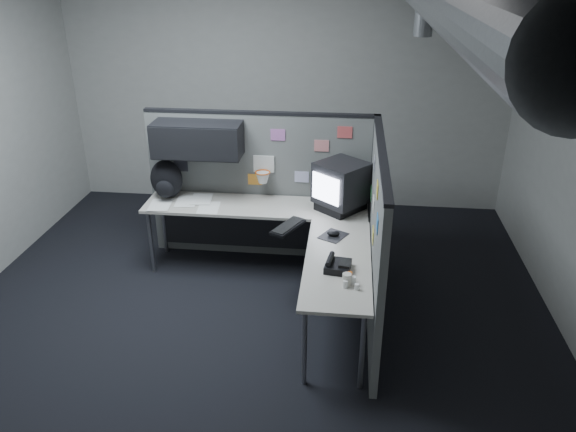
# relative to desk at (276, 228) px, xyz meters

# --- Properties ---
(room) EXTENTS (5.62, 5.62, 3.22)m
(room) POSITION_rel_desk_xyz_m (0.41, -0.70, 1.48)
(room) COLOR black
(room) RESTS_ON ground
(partition_back) EXTENTS (2.44, 0.42, 1.63)m
(partition_back) POSITION_rel_desk_xyz_m (-0.40, 0.53, 0.38)
(partition_back) COLOR #5D5F5D
(partition_back) RESTS_ON ground
(partition_right) EXTENTS (0.07, 2.23, 1.63)m
(partition_right) POSITION_rel_desk_xyz_m (0.95, -0.49, 0.21)
(partition_right) COLOR #5D5F5D
(partition_right) RESTS_ON ground
(desk) EXTENTS (2.31, 2.11, 0.73)m
(desk) POSITION_rel_desk_xyz_m (0.00, 0.00, 0.00)
(desk) COLOR #B3AEA2
(desk) RESTS_ON ground
(monitor) EXTENTS (0.61, 0.61, 0.50)m
(monitor) POSITION_rel_desk_xyz_m (0.62, 0.27, 0.37)
(monitor) COLOR black
(monitor) RESTS_ON desk
(keyboard) EXTENTS (0.32, 0.44, 0.04)m
(keyboard) POSITION_rel_desk_xyz_m (0.15, -0.22, 0.13)
(keyboard) COLOR black
(keyboard) RESTS_ON desk
(mouse) EXTENTS (0.29, 0.31, 0.05)m
(mouse) POSITION_rel_desk_xyz_m (0.58, -0.33, 0.14)
(mouse) COLOR black
(mouse) RESTS_ON desk
(phone) EXTENTS (0.23, 0.25, 0.10)m
(phone) POSITION_rel_desk_xyz_m (0.63, -0.93, 0.16)
(phone) COLOR black
(phone) RESTS_ON desk
(bottles) EXTENTS (0.13, 0.16, 0.08)m
(bottles) POSITION_rel_desk_xyz_m (0.75, -1.15, 0.15)
(bottles) COLOR silver
(bottles) RESTS_ON desk
(cup) EXTENTS (0.08, 0.08, 0.10)m
(cup) POSITION_rel_desk_xyz_m (0.71, -1.16, 0.17)
(cup) COLOR beige
(cup) RESTS_ON desk
(papers) EXTENTS (0.75, 0.51, 0.01)m
(papers) POSITION_rel_desk_xyz_m (-0.94, 0.24, 0.12)
(papers) COLOR white
(papers) RESTS_ON desk
(backpack) EXTENTS (0.38, 0.37, 0.42)m
(backpack) POSITION_rel_desk_xyz_m (-1.20, 0.36, 0.32)
(backpack) COLOR black
(backpack) RESTS_ON desk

